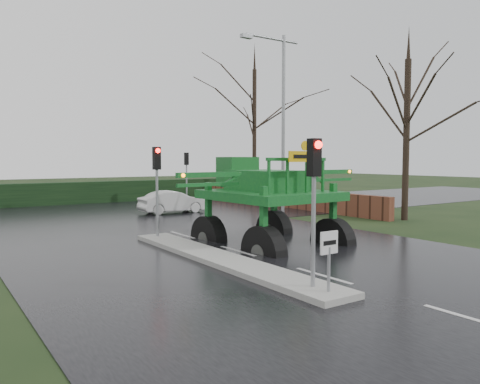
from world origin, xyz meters
TOP-DOWN VIEW (x-y plane):
  - ground at (0.00, 0.00)m, footprint 140.00×140.00m
  - road_main at (0.00, 10.00)m, footprint 14.00×80.00m
  - road_cross at (0.00, 16.00)m, footprint 80.00×12.00m
  - median_island at (-1.30, 3.00)m, footprint 1.20×10.00m
  - hedge_row at (0.00, 24.00)m, footprint 44.00×0.90m
  - brick_wall at (10.50, 16.00)m, footprint 0.40×20.00m
  - keep_left_sign at (-1.30, -1.50)m, footprint 0.50×0.07m
  - traffic_signal_near at (-1.30, -1.01)m, footprint 0.26×0.33m
  - traffic_signal_mid at (-1.30, 7.49)m, footprint 0.26×0.33m
  - traffic_signal_far at (6.50, 20.01)m, footprint 0.26×0.33m
  - street_light_right at (8.19, 12.00)m, footprint 3.85×0.30m
  - tree_right_near at (11.50, 6.00)m, footprint 5.60×5.60m
  - tree_right_far at (13.00, 21.00)m, footprint 7.00×7.00m
  - crop_sprayer at (0.50, 3.47)m, footprint 8.22×5.28m
  - white_sedan at (3.15, 15.29)m, footprint 3.85×1.41m

SIDE VIEW (x-z plane):
  - ground at x=0.00m, z-range 0.00..0.00m
  - white_sedan at x=3.15m, z-range -0.63..0.63m
  - road_main at x=0.00m, z-range -0.01..0.01m
  - road_cross at x=0.00m, z-range 0.00..0.02m
  - median_island at x=-1.30m, z-range 0.01..0.17m
  - brick_wall at x=10.50m, z-range 0.00..1.20m
  - hedge_row at x=0.00m, z-range 0.00..1.50m
  - keep_left_sign at x=-1.30m, z-range 0.38..1.73m
  - crop_sprayer at x=0.50m, z-range -0.12..4.47m
  - traffic_signal_near at x=-1.30m, z-range 0.83..4.35m
  - traffic_signal_mid at x=-1.30m, z-range 0.83..4.35m
  - traffic_signal_far at x=6.50m, z-range 0.83..4.35m
  - tree_right_near at x=11.50m, z-range 0.38..10.02m
  - street_light_right at x=8.19m, z-range 0.99..10.99m
  - tree_right_far at x=13.00m, z-range 0.47..12.52m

